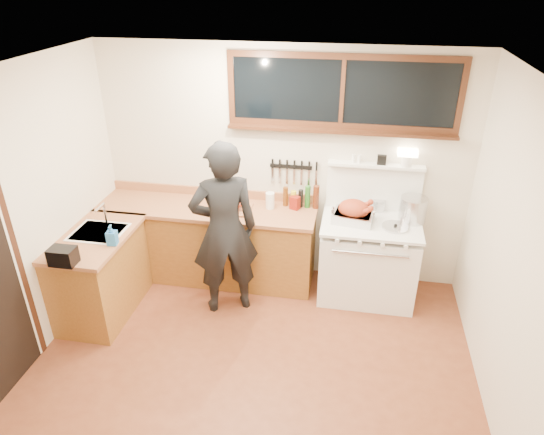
% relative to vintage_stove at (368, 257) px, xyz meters
% --- Properties ---
extents(ground_plane, '(4.00, 3.50, 0.02)m').
position_rel_vintage_stove_xyz_m(ground_plane, '(-1.00, -1.41, -0.48)').
color(ground_plane, brown).
extents(room_shell, '(4.10, 3.60, 2.65)m').
position_rel_vintage_stove_xyz_m(room_shell, '(-1.00, -1.41, 1.18)').
color(room_shell, beige).
rests_on(room_shell, ground).
extents(counter_back, '(2.44, 0.64, 1.00)m').
position_rel_vintage_stove_xyz_m(counter_back, '(-1.80, 0.04, -0.01)').
color(counter_back, brown).
rests_on(counter_back, ground).
extents(counter_left, '(0.64, 1.09, 0.90)m').
position_rel_vintage_stove_xyz_m(counter_left, '(-2.70, -0.79, -0.02)').
color(counter_left, brown).
rests_on(counter_left, ground).
extents(sink_unit, '(0.50, 0.45, 0.37)m').
position_rel_vintage_stove_xyz_m(sink_unit, '(-2.68, -0.71, 0.38)').
color(sink_unit, white).
rests_on(sink_unit, counter_left).
extents(vintage_stove, '(1.02, 0.74, 1.61)m').
position_rel_vintage_stove_xyz_m(vintage_stove, '(0.00, 0.00, 0.00)').
color(vintage_stove, white).
rests_on(vintage_stove, ground).
extents(back_window, '(2.32, 0.13, 0.77)m').
position_rel_vintage_stove_xyz_m(back_window, '(-0.40, 0.31, 1.60)').
color(back_window, black).
rests_on(back_window, room_shell).
extents(knife_strip, '(0.52, 0.03, 0.28)m').
position_rel_vintage_stove_xyz_m(knife_strip, '(-0.88, 0.32, 0.84)').
color(knife_strip, black).
rests_on(knife_strip, room_shell).
extents(man, '(0.80, 0.68, 1.86)m').
position_rel_vintage_stove_xyz_m(man, '(-1.44, -0.49, 0.46)').
color(man, black).
rests_on(man, ground).
extents(soap_bottle, '(0.10, 0.11, 0.20)m').
position_rel_vintage_stove_xyz_m(soap_bottle, '(-2.43, -0.90, 0.53)').
color(soap_bottle, '#256FBA').
rests_on(soap_bottle, counter_left).
extents(toaster, '(0.23, 0.16, 0.16)m').
position_rel_vintage_stove_xyz_m(toaster, '(-2.70, -1.29, 0.51)').
color(toaster, black).
rests_on(toaster, counter_left).
extents(cutting_board, '(0.45, 0.34, 0.15)m').
position_rel_vintage_stove_xyz_m(cutting_board, '(-1.50, 0.01, 0.49)').
color(cutting_board, '#A36540').
rests_on(cutting_board, counter_back).
extents(roast_turkey, '(0.45, 0.36, 0.24)m').
position_rel_vintage_stove_xyz_m(roast_turkey, '(-0.19, -0.02, 0.53)').
color(roast_turkey, silver).
rests_on(roast_turkey, vintage_stove).
extents(stockpot, '(0.29, 0.29, 0.26)m').
position_rel_vintage_stove_xyz_m(stockpot, '(0.41, 0.10, 0.56)').
color(stockpot, silver).
rests_on(stockpot, vintage_stove).
extents(saucepan, '(0.21, 0.30, 0.13)m').
position_rel_vintage_stove_xyz_m(saucepan, '(0.06, 0.29, 0.50)').
color(saucepan, silver).
rests_on(saucepan, vintage_stove).
extents(pot_lid, '(0.34, 0.34, 0.04)m').
position_rel_vintage_stove_xyz_m(pot_lid, '(0.23, -0.10, 0.44)').
color(pot_lid, silver).
rests_on(pot_lid, vintage_stove).
extents(coffee_tin, '(0.12, 0.11, 0.14)m').
position_rel_vintage_stove_xyz_m(coffee_tin, '(-0.83, 0.15, 0.50)').
color(coffee_tin, maroon).
rests_on(coffee_tin, counter_back).
extents(pitcher, '(0.13, 0.13, 0.18)m').
position_rel_vintage_stove_xyz_m(pitcher, '(-1.10, 0.13, 0.52)').
color(pitcher, white).
rests_on(pitcher, counter_back).
extents(bottle_cluster, '(0.40, 0.07, 0.26)m').
position_rel_vintage_stove_xyz_m(bottle_cluster, '(-0.75, 0.22, 0.55)').
color(bottle_cluster, black).
rests_on(bottle_cluster, counter_back).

